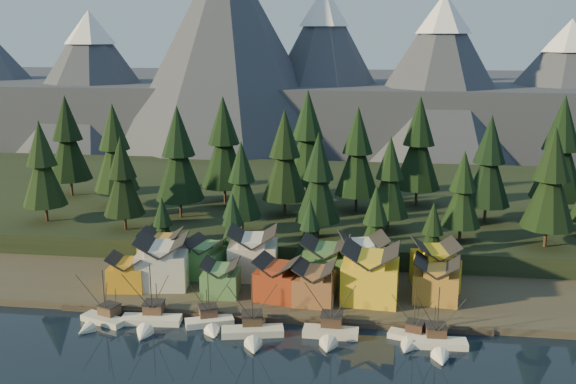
# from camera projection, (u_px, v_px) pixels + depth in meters

# --- Properties ---
(ground) EXTENTS (500.00, 500.00, 0.00)m
(ground) POSITION_uv_depth(u_px,v_px,m) (253.00, 362.00, 103.13)
(ground) COLOR black
(ground) RESTS_ON ground
(shore_strip) EXTENTS (400.00, 50.00, 1.50)m
(shore_strip) POSITION_uv_depth(u_px,v_px,m) (287.00, 270.00, 141.45)
(shore_strip) COLOR #3A352A
(shore_strip) RESTS_ON ground
(hillside) EXTENTS (420.00, 100.00, 6.00)m
(hillside) POSITION_uv_depth(u_px,v_px,m) (310.00, 203.00, 189.03)
(hillside) COLOR black
(hillside) RESTS_ON ground
(dock) EXTENTS (80.00, 4.00, 1.00)m
(dock) POSITION_uv_depth(u_px,v_px,m) (270.00, 316.00, 118.89)
(dock) COLOR #433A30
(dock) RESTS_ON ground
(mountain_ridge) EXTENTS (560.00, 190.00, 90.00)m
(mountain_ridge) POSITION_uv_depth(u_px,v_px,m) (328.00, 89.00, 303.01)
(mountain_ridge) COLOR #414353
(mountain_ridge) RESTS_ON ground
(boat_0) EXTENTS (9.40, 9.94, 11.13)m
(boat_0) POSITION_uv_depth(u_px,v_px,m) (99.00, 314.00, 115.91)
(boat_0) COLOR beige
(boat_0) RESTS_ON ground
(boat_1) EXTENTS (11.31, 12.17, 12.28)m
(boat_1) POSITION_uv_depth(u_px,v_px,m) (149.00, 314.00, 115.37)
(boat_1) COLOR silver
(boat_1) RESTS_ON ground
(boat_2) EXTENTS (9.36, 9.91, 11.20)m
(boat_2) POSITION_uv_depth(u_px,v_px,m) (210.00, 316.00, 114.99)
(boat_2) COLOR white
(boat_2) RESTS_ON ground
(boat_3) EXTENTS (11.57, 12.18, 12.31)m
(boat_3) POSITION_uv_depth(u_px,v_px,m) (253.00, 326.00, 110.80)
(boat_3) COLOR beige
(boat_3) RESTS_ON ground
(boat_4) EXTENTS (9.98, 10.83, 12.71)m
(boat_4) POSITION_uv_depth(u_px,v_px,m) (330.00, 325.00, 110.49)
(boat_4) COLOR beige
(boat_4) RESTS_ON ground
(boat_5) EXTENTS (9.05, 9.49, 10.16)m
(boat_5) POSITION_uv_depth(u_px,v_px,m) (412.00, 332.00, 109.43)
(boat_5) COLOR silver
(boat_5) RESTS_ON ground
(boat_6) EXTENTS (10.43, 11.30, 11.62)m
(boat_6) POSITION_uv_depth(u_px,v_px,m) (438.00, 338.00, 106.72)
(boat_6) COLOR white
(boat_6) RESTS_ON ground
(house_front_0) EXTENTS (7.80, 7.45, 7.13)m
(house_front_0) POSITION_uv_depth(u_px,v_px,m) (127.00, 271.00, 128.24)
(house_front_0) COLOR #BF841B
(house_front_0) RESTS_ON shore_strip
(house_front_1) EXTENTS (11.29, 10.96, 10.31)m
(house_front_1) POSITION_uv_depth(u_px,v_px,m) (163.00, 260.00, 129.47)
(house_front_1) COLOR beige
(house_front_1) RESTS_ON shore_strip
(house_front_2) EXTENTS (7.44, 7.49, 6.91)m
(house_front_2) POSITION_uv_depth(u_px,v_px,m) (221.00, 277.00, 125.41)
(house_front_2) COLOR #518648
(house_front_2) RESTS_ON shore_strip
(house_front_3) EXTENTS (9.18, 8.88, 8.11)m
(house_front_3) POSITION_uv_depth(u_px,v_px,m) (277.00, 277.00, 123.58)
(house_front_3) COLOR maroon
(house_front_3) RESTS_ON shore_strip
(house_front_4) EXTENTS (8.05, 8.61, 7.73)m
(house_front_4) POSITION_uv_depth(u_px,v_px,m) (315.00, 282.00, 121.75)
(house_front_4) COLOR brown
(house_front_4) RESTS_ON shore_strip
(house_front_5) EXTENTS (11.17, 10.29, 10.98)m
(house_front_5) POSITION_uv_depth(u_px,v_px,m) (370.00, 272.00, 121.99)
(house_front_5) COLOR yellow
(house_front_5) RESTS_ON shore_strip
(house_front_6) EXTENTS (9.38, 8.98, 8.38)m
(house_front_6) POSITION_uv_depth(u_px,v_px,m) (436.00, 279.00, 122.44)
(house_front_6) COLOR #A5752A
(house_front_6) RESTS_ON shore_strip
(house_back_0) EXTENTS (9.05, 8.74, 9.27)m
(house_back_0) POSITION_uv_depth(u_px,v_px,m) (162.00, 251.00, 136.89)
(house_back_0) COLOR #BD8330
(house_back_0) RESTS_ON shore_strip
(house_back_1) EXTENTS (8.90, 8.97, 8.43)m
(house_back_1) POSITION_uv_depth(u_px,v_px,m) (207.00, 257.00, 134.40)
(house_back_1) COLOR #4B8246
(house_back_1) RESTS_ON shore_strip
(house_back_2) EXTENTS (10.75, 10.02, 10.52)m
(house_back_2) POSITION_uv_depth(u_px,v_px,m) (253.00, 252.00, 134.09)
(house_back_2) COLOR silver
(house_back_2) RESTS_ON shore_strip
(house_back_3) EXTENTS (9.80, 8.80, 9.61)m
(house_back_3) POSITION_uv_depth(u_px,v_px,m) (326.00, 260.00, 130.49)
(house_back_3) COLOR #43713D
(house_back_3) RESTS_ON shore_strip
(house_back_4) EXTENTS (11.03, 10.75, 10.17)m
(house_back_4) POSITION_uv_depth(u_px,v_px,m) (363.00, 258.00, 131.03)
(house_back_4) COLOR white
(house_back_4) RESTS_ON shore_strip
(house_back_5) EXTENTS (9.75, 9.84, 9.59)m
(house_back_5) POSITION_uv_depth(u_px,v_px,m) (435.00, 263.00, 128.74)
(house_back_5) COLOR gold
(house_back_5) RESTS_ON shore_strip
(tree_hill_0) EXTENTS (10.87, 10.87, 25.31)m
(tree_hill_0) POSITION_uv_depth(u_px,v_px,m) (42.00, 167.00, 156.49)
(tree_hill_0) COLOR #332319
(tree_hill_0) RESTS_ON hillside
(tree_hill_1) EXTENTS (12.00, 12.00, 27.96)m
(tree_hill_1) POSITION_uv_depth(u_px,v_px,m) (115.00, 151.00, 169.98)
(tree_hill_1) COLOR #332319
(tree_hill_1) RESTS_ON hillside
(tree_hill_2) EXTENTS (9.71, 9.71, 22.63)m
(tree_hill_2) POSITION_uv_depth(u_px,v_px,m) (123.00, 179.00, 150.13)
(tree_hill_2) COLOR #332319
(tree_hill_2) RESTS_ON hillside
(tree_hill_3) EXTENTS (12.22, 12.22, 28.47)m
(tree_hill_3) POSITION_uv_depth(u_px,v_px,m) (179.00, 157.00, 159.62)
(tree_hill_3) COLOR #332319
(tree_hill_3) RESTS_ON hillside
(tree_hill_4) EXTENTS (12.68, 12.68, 29.55)m
(tree_hill_4) POSITION_uv_depth(u_px,v_px,m) (224.00, 145.00, 172.88)
(tree_hill_4) COLOR #332319
(tree_hill_4) RESTS_ON hillside
(tree_hill_5) EXTENTS (9.30, 9.30, 21.66)m
(tree_hill_5) POSITION_uv_depth(u_px,v_px,m) (242.00, 183.00, 148.55)
(tree_hill_5) COLOR #332319
(tree_hill_5) RESTS_ON hillside
(tree_hill_6) EXTENTS (11.78, 11.78, 27.45)m
(tree_hill_6) POSITION_uv_depth(u_px,v_px,m) (285.00, 158.00, 161.19)
(tree_hill_6) COLOR #332319
(tree_hill_6) RESTS_ON hillside
(tree_hill_7) EXTENTS (10.49, 10.49, 24.43)m
(tree_hill_7) POSITION_uv_depth(u_px,v_px,m) (318.00, 181.00, 143.93)
(tree_hill_7) COLOR #332319
(tree_hill_7) RESTS_ON hillside
(tree_hill_8) EXTENTS (11.86, 11.86, 27.63)m
(tree_hill_8) POSITION_uv_depth(u_px,v_px,m) (357.00, 155.00, 165.57)
(tree_hill_8) COLOR #332319
(tree_hill_8) RESTS_ON hillside
(tree_hill_9) EXTENTS (9.77, 9.77, 22.77)m
(tree_hill_9) POSITION_uv_depth(u_px,v_px,m) (389.00, 180.00, 148.80)
(tree_hill_9) COLOR #332319
(tree_hill_9) RESTS_ON hillside
(tree_hill_10) EXTENTS (12.76, 12.76, 29.73)m
(tree_hill_10) POSITION_uv_depth(u_px,v_px,m) (419.00, 146.00, 170.91)
(tree_hill_10) COLOR #332319
(tree_hill_10) RESTS_ON hillside
(tree_hill_11) EXTENTS (8.87, 8.87, 20.67)m
(tree_hill_11) POSITION_uv_depth(u_px,v_px,m) (463.00, 192.00, 142.19)
(tree_hill_11) COLOR #332319
(tree_hill_11) RESTS_ON hillside
(tree_hill_12) EXTENTS (11.45, 11.45, 26.68)m
(tree_hill_12) POSITION_uv_depth(u_px,v_px,m) (489.00, 164.00, 155.76)
(tree_hill_12) COLOR #332319
(tree_hill_12) RESTS_ON hillside
(tree_hill_13) EXTENTS (11.44, 11.44, 26.65)m
(tree_hill_13) POSITION_uv_depth(u_px,v_px,m) (551.00, 182.00, 137.15)
(tree_hill_13) COLOR #332319
(tree_hill_13) RESTS_ON hillside
(tree_hill_14) EXTENTS (13.35, 13.35, 31.11)m
(tree_hill_14) POSITION_uv_depth(u_px,v_px,m) (560.00, 152.00, 158.62)
(tree_hill_14) COLOR #332319
(tree_hill_14) RESTS_ON hillside
(tree_hill_15) EXTENTS (13.27, 13.27, 30.90)m
(tree_hill_15) POSITION_uv_depth(u_px,v_px,m) (308.00, 140.00, 176.58)
(tree_hill_15) COLOR #332319
(tree_hill_15) RESTS_ON hillside
(tree_hill_16) EXTENTS (12.41, 12.41, 28.91)m
(tree_hill_16) POSITION_uv_depth(u_px,v_px,m) (68.00, 141.00, 181.82)
(tree_hill_16) COLOR #332319
(tree_hill_16) RESTS_ON hillside
(tree_shore_0) EXTENTS (6.40, 6.40, 14.91)m
(tree_shore_0) POSITION_uv_depth(u_px,v_px,m) (163.00, 226.00, 142.96)
(tree_shore_0) COLOR #332319
(tree_shore_0) RESTS_ON shore_strip
(tree_shore_1) EXTENTS (7.01, 7.01, 16.34)m
(tree_shore_1) POSITION_uv_depth(u_px,v_px,m) (233.00, 226.00, 140.70)
(tree_shore_1) COLOR #332319
(tree_shore_1) RESTS_ON shore_strip
(tree_shore_2) EXTENTS (6.75, 6.75, 15.72)m
(tree_shore_2) POSITION_uv_depth(u_px,v_px,m) (310.00, 230.00, 138.57)
(tree_shore_2) COLOR #332319
(tree_shore_2) RESTS_ON shore_strip
(tree_shore_3) EXTENTS (8.23, 8.23, 19.16)m
(tree_shore_3) POSITION_uv_depth(u_px,v_px,m) (375.00, 225.00, 136.30)
(tree_shore_3) COLOR #332319
(tree_shore_3) RESTS_ON shore_strip
(tree_shore_4) EXTENTS (6.82, 6.82, 15.89)m
(tree_shore_4) POSITION_uv_depth(u_px,v_px,m) (432.00, 235.00, 135.17)
(tree_shore_4) COLOR #332319
(tree_shore_4) RESTS_ON shore_strip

